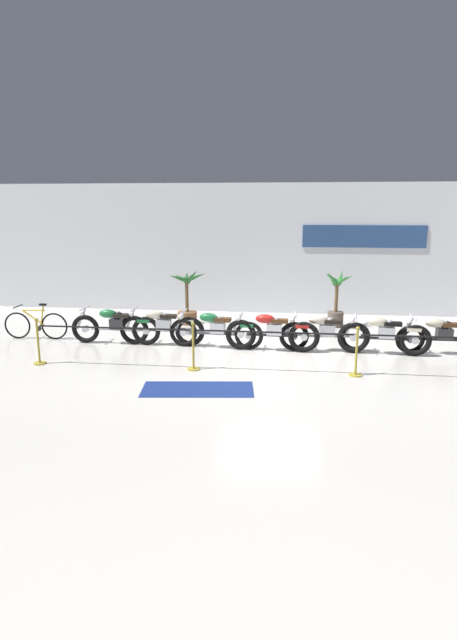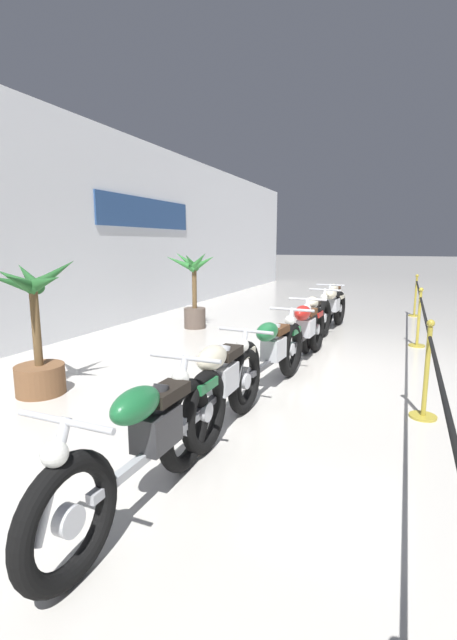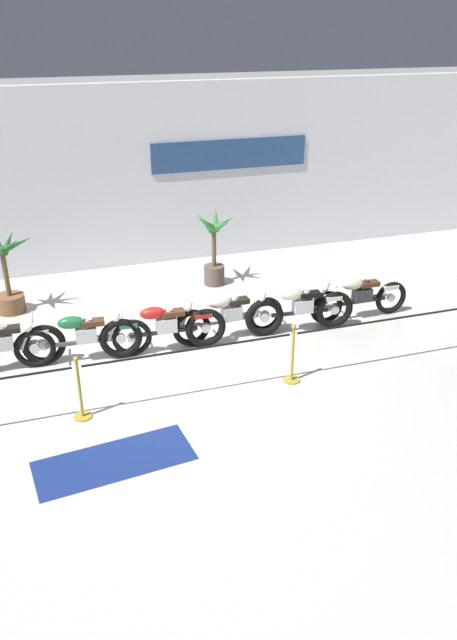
# 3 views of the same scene
# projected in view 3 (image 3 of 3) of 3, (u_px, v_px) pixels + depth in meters

# --- Properties ---
(ground_plane) EXTENTS (120.00, 120.00, 0.00)m
(ground_plane) POSITION_uv_depth(u_px,v_px,m) (170.00, 364.00, 10.93)
(ground_plane) COLOR silver
(back_wall) EXTENTS (28.00, 0.29, 4.20)m
(back_wall) POSITION_uv_depth(u_px,v_px,m) (117.00, 179.00, 14.40)
(back_wall) COLOR white
(back_wall) RESTS_ON ground
(motorcycle_green_2) EXTENTS (2.38, 0.62, 0.93)m
(motorcycle_green_2) POSITION_uv_depth(u_px,v_px,m) (83.00, 337.00, 10.83)
(motorcycle_green_2) COLOR black
(motorcycle_green_2) RESTS_ON ground
(motorcycle_red_3) EXTENTS (2.30, 0.62, 0.96)m
(motorcycle_red_3) POSITION_uv_depth(u_px,v_px,m) (163.00, 329.00, 11.13)
(motorcycle_red_3) COLOR black
(motorcycle_red_3) RESTS_ON ground
(motorcycle_cream_4) EXTENTS (2.21, 0.62, 0.94)m
(motorcycle_cream_4) POSITION_uv_depth(u_px,v_px,m) (229.00, 316.00, 11.60)
(motorcycle_cream_4) COLOR black
(motorcycle_cream_4) RESTS_ON ground
(motorcycle_cream_5) EXTENTS (2.17, 0.62, 0.95)m
(motorcycle_cream_5) POSITION_uv_depth(u_px,v_px,m) (300.00, 309.00, 11.87)
(motorcycle_cream_5) COLOR black
(motorcycle_cream_5) RESTS_ON ground
(motorcycle_cream_6) EXTENTS (2.14, 0.62, 0.92)m
(motorcycle_cream_6) POSITION_uv_depth(u_px,v_px,m) (359.00, 297.00, 12.40)
(motorcycle_cream_6) COLOR black
(motorcycle_cream_6) RESTS_ON ground
(potted_palm_left_of_row) EXTENTS (0.88, 1.07, 1.72)m
(potted_palm_left_of_row) POSITION_uv_depth(u_px,v_px,m) (214.00, 250.00, 13.88)
(potted_palm_left_of_row) COLOR brown
(potted_palm_left_of_row) RESTS_ON ground
(potted_palm_right_of_row) EXTENTS (1.16, 0.97, 1.70)m
(potted_palm_right_of_row) POSITION_uv_depth(u_px,v_px,m) (7.00, 278.00, 12.57)
(potted_palm_right_of_row) COLOR brown
(potted_palm_right_of_row) RESTS_ON ground
(stanchion_far_left) EXTENTS (10.50, 0.28, 1.05)m
(stanchion_far_left) POSITION_uv_depth(u_px,v_px,m) (97.00, 372.00, 9.24)
(stanchion_far_left) COLOR gold
(stanchion_far_left) RESTS_ON ground
(stanchion_mid_left) EXTENTS (0.28, 0.28, 1.05)m
(stanchion_mid_left) POSITION_uv_depth(u_px,v_px,m) (80.00, 397.00, 9.32)
(stanchion_mid_left) COLOR gold
(stanchion_mid_left) RESTS_ON ground
(stanchion_mid_right) EXTENTS (0.28, 0.28, 1.05)m
(stanchion_mid_right) POSITION_uv_depth(u_px,v_px,m) (292.00, 362.00, 10.27)
(stanchion_mid_right) COLOR gold
(stanchion_mid_right) RESTS_ON ground
(floor_banner) EXTENTS (2.24, 1.12, 0.01)m
(floor_banner) POSITION_uv_depth(u_px,v_px,m) (114.00, 461.00, 8.55)
(floor_banner) COLOR navy
(floor_banner) RESTS_ON ground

